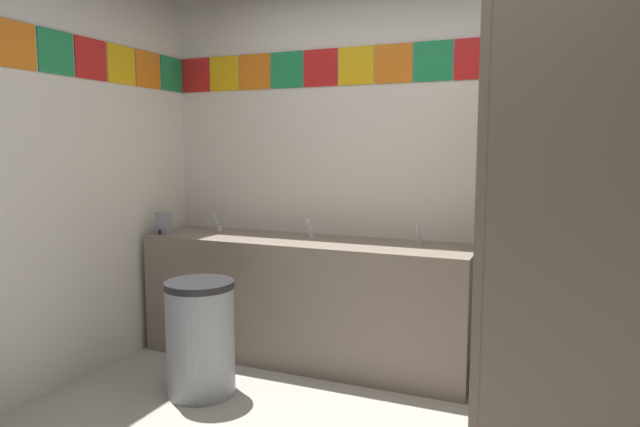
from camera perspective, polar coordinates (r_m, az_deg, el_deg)
wall_back at (r=3.80m, az=9.35°, el=5.21°), size 3.61×0.09×2.67m
vanity_counter at (r=3.84m, az=-1.51°, el=-8.54°), size 2.23×0.56×0.82m
faucet_left at (r=4.18m, az=-10.30°, el=-1.09°), size 0.04×0.10×0.14m
faucet_center at (r=3.83m, az=-0.97°, el=-1.69°), size 0.04×0.10×0.14m
faucet_right at (r=3.59m, az=9.90°, el=-2.33°), size 0.04×0.10×0.14m
soap_dispenser at (r=4.15m, az=-15.55°, el=-0.91°), size 0.09×0.09×0.16m
stall_divider at (r=2.65m, az=20.53°, el=-2.19°), size 0.92×1.54×2.08m
toilet at (r=3.40m, az=25.80°, el=-13.32°), size 0.39×0.49×0.74m
trash_bin at (r=3.42m, az=-11.98°, el=-12.16°), size 0.40×0.40×0.67m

